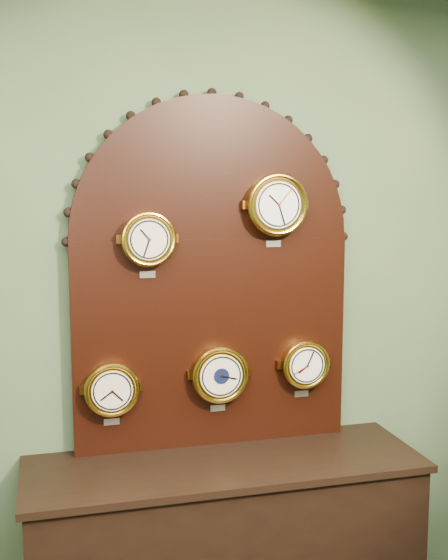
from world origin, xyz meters
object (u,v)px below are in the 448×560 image
object	(u,v)px
shop_counter	(225,558)
display_board	(212,263)
barometer	(220,374)
hygrometer	(112,389)
arabic_clock	(276,205)
roman_clock	(148,239)
tide_clock	(305,364)

from	to	relation	value
shop_counter	display_board	bearing A→B (deg)	90.00
display_board	barometer	world-z (taller)	display_board
shop_counter	hygrometer	distance (m)	0.86
arabic_clock	hygrometer	xyz separation A→B (m)	(-0.71, 0.00, -0.75)
roman_clock	tide_clock	bearing A→B (deg)	0.02
shop_counter	tide_clock	size ratio (longest dim) A/B	5.97
shop_counter	barometer	size ratio (longest dim) A/B	5.36
hygrometer	arabic_clock	bearing A→B (deg)	-0.07
arabic_clock	tide_clock	world-z (taller)	arabic_clock
display_board	roman_clock	size ratio (longest dim) A/B	5.55
arabic_clock	roman_clock	bearing A→B (deg)	179.90
tide_clock	barometer	bearing A→B (deg)	-179.87
arabic_clock	hygrometer	size ratio (longest dim) A/B	1.13
shop_counter	arabic_clock	xyz separation A→B (m)	(0.26, 0.15, 1.48)
hygrometer	tide_clock	bearing A→B (deg)	0.02
barometer	tide_clock	bearing A→B (deg)	0.13
roman_clock	barometer	distance (m)	0.66
display_board	shop_counter	bearing A→B (deg)	-90.00
shop_counter	arabic_clock	size ratio (longest dim) A/B	5.08
roman_clock	barometer	size ratio (longest dim) A/B	0.92
shop_counter	hygrometer	size ratio (longest dim) A/B	5.74
hygrometer	barometer	distance (m)	0.46
shop_counter	arabic_clock	world-z (taller)	arabic_clock
hygrometer	roman_clock	bearing A→B (deg)	0.03
roman_clock	hygrometer	size ratio (longest dim) A/B	0.99
shop_counter	arabic_clock	bearing A→B (deg)	30.01
display_board	tide_clock	xyz separation A→B (m)	(0.40, -0.07, -0.45)
barometer	hygrometer	bearing A→B (deg)	179.92
roman_clock	display_board	bearing A→B (deg)	13.21
roman_clock	barometer	xyz separation A→B (m)	(0.30, -0.00, -0.59)
hygrometer	barometer	world-z (taller)	barometer
shop_counter	barometer	distance (m)	0.77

